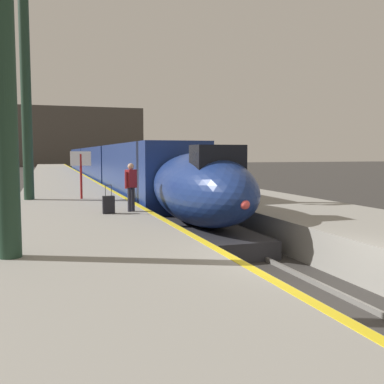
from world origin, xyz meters
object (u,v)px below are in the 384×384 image
object	(u,v)px
departure_info_board	(81,165)
highspeed_train_main	(108,166)
passenger_near_edge	(131,183)
rolling_suitcase	(109,205)
station_column_mid	(25,60)

from	to	relation	value
departure_info_board	highspeed_train_main	bearing A→B (deg)	78.83
passenger_near_edge	rolling_suitcase	distance (m)	1.12
departure_info_board	passenger_near_edge	bearing A→B (deg)	-75.21
rolling_suitcase	departure_info_board	bearing A→B (deg)	95.25
station_column_mid	passenger_near_edge	world-z (taller)	station_column_mid
station_column_mid	rolling_suitcase	world-z (taller)	station_column_mid
passenger_near_edge	departure_info_board	bearing A→B (deg)	104.79
passenger_near_edge	rolling_suitcase	size ratio (longest dim) A/B	1.72
highspeed_train_main	station_column_mid	world-z (taller)	station_column_mid
highspeed_train_main	rolling_suitcase	distance (m)	24.21
rolling_suitcase	departure_info_board	xyz separation A→B (m)	(-0.49, 5.32, 1.20)
rolling_suitcase	station_column_mid	bearing A→B (deg)	115.26
passenger_near_edge	station_column_mid	bearing A→B (deg)	123.16
highspeed_train_main	passenger_near_edge	xyz separation A→B (m)	(-2.36, -23.67, 0.09)
station_column_mid	highspeed_train_main	bearing A→B (deg)	72.09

